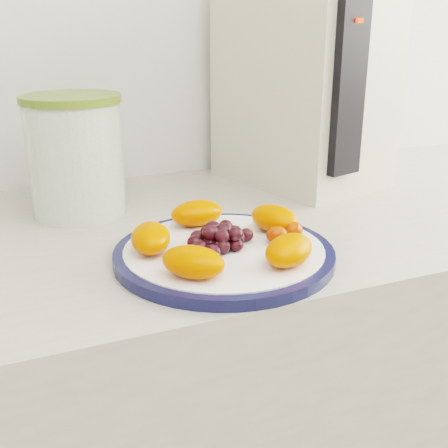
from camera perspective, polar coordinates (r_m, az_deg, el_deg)
name	(u,v)px	position (r m, az deg, el deg)	size (l,w,h in m)	color
counter	(226,442)	(1.13, 0.22, -21.24)	(3.50, 0.60, 0.90)	#B3AB99
plate_rim	(224,254)	(0.74, 0.00, -3.09)	(0.29, 0.29, 0.01)	#11163B
plate_face	(224,254)	(0.74, 0.00, -3.02)	(0.26, 0.26, 0.02)	white
canister	(76,159)	(0.93, -14.80, 6.37)	(0.15, 0.15, 0.18)	#335D1C
canister_lid	(70,98)	(0.91, -15.34, 12.20)	(0.16, 0.16, 0.01)	#596F25
appliance_body	(303,84)	(1.09, 8.01, 13.95)	(0.21, 0.30, 0.37)	beige
appliance_panel	(348,90)	(0.95, 12.47, 13.12)	(0.06, 0.02, 0.28)	black
appliance_led	(359,20)	(0.94, 13.55, 19.47)	(0.01, 0.01, 0.01)	#FF0C05
fruit_plate	(223,235)	(0.73, -0.08, -1.14)	(0.25, 0.24, 0.04)	#F84600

